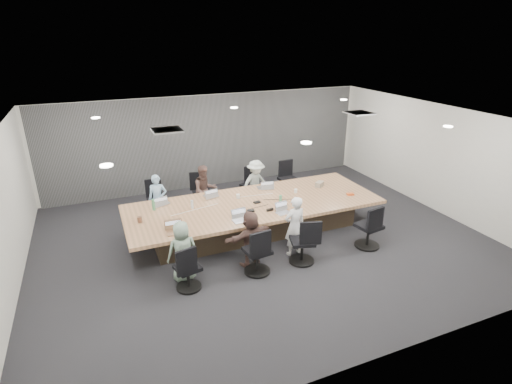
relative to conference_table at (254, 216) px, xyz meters
name	(u,v)px	position (x,y,z in m)	size (l,w,h in m)	color
floor	(263,240)	(0.00, -0.50, -0.40)	(10.00, 8.00, 0.00)	#26262A
ceiling	(263,120)	(0.00, -0.50, 2.40)	(10.00, 8.00, 0.00)	white
wall_back	(211,141)	(0.00, 3.50, 1.00)	(10.00, 2.80, 0.00)	beige
wall_front	(382,281)	(0.00, -4.50, 1.00)	(10.00, 2.80, 0.00)	beige
wall_left	(2,223)	(-5.00, -0.50, 1.00)	(8.00, 2.80, 0.00)	beige
wall_right	(435,158)	(5.00, -0.50, 1.00)	(8.00, 2.80, 0.00)	beige
curtain	(211,141)	(0.00, 3.42, 1.00)	(9.80, 0.04, 2.80)	#59595A
conference_table	(254,216)	(0.00, 0.00, 0.00)	(6.00, 2.20, 0.74)	#423425
chair_0	(156,203)	(-2.05, 1.70, -0.02)	(0.51, 0.51, 0.76)	black
chair_1	(202,195)	(-0.83, 1.70, 0.01)	(0.55, 0.55, 0.82)	black
chair_2	(251,188)	(0.60, 1.70, 0.00)	(0.55, 0.55, 0.81)	black
chair_3	(288,182)	(1.77, 1.70, 0.02)	(0.57, 0.57, 0.85)	black
chair_4	(188,271)	(-2.05, -1.70, -0.03)	(0.50, 0.50, 0.74)	black
chair_5	(257,254)	(-0.64, -1.70, 0.01)	(0.56, 0.56, 0.83)	black
chair_6	(302,244)	(0.37, -1.70, 0.01)	(0.56, 0.56, 0.83)	black
chair_7	(369,229)	(2.05, -1.70, 0.03)	(0.58, 0.58, 0.86)	black
person_0	(158,199)	(-2.05, 1.35, 0.23)	(0.46, 0.30, 1.26)	#94B9D7
laptop_0	(161,203)	(-2.05, 0.80, 0.35)	(0.35, 0.24, 0.02)	#B2B2B7
person_1	(205,191)	(-0.83, 1.35, 0.28)	(0.66, 0.51, 1.36)	brown
laptop_1	(211,196)	(-0.83, 0.80, 0.35)	(0.34, 0.23, 0.02)	#B2B2B7
person_2	(256,184)	(0.60, 1.35, 0.26)	(0.85, 0.49, 1.32)	#B0BBB1
laptop_2	(264,187)	(0.60, 0.80, 0.35)	(0.34, 0.24, 0.02)	#B2B2B7
person_4	(183,251)	(-2.05, -1.35, 0.21)	(0.60, 0.39, 1.23)	gray
laptop_4	(176,232)	(-2.05, -0.80, 0.35)	(0.36, 0.25, 0.02)	#8C6647
person_5	(251,238)	(-0.64, -1.35, 0.19)	(1.10, 0.35, 1.19)	brown
laptop_5	(241,221)	(-0.64, -0.80, 0.35)	(0.34, 0.24, 0.02)	#B2B2B7
person_6	(295,226)	(0.37, -1.35, 0.27)	(0.49, 0.32, 1.35)	silver
laptop_6	(283,213)	(0.37, -0.80, 0.35)	(0.31, 0.21, 0.02)	#B2B2B7
bottle_green_left	(154,205)	(-2.27, 0.49, 0.47)	(0.07, 0.07, 0.26)	#54A56D
bottle_green_right	(280,200)	(0.51, -0.37, 0.46)	(0.07, 0.07, 0.25)	#54A56D
bottle_clear	(192,204)	(-1.44, 0.25, 0.44)	(0.06, 0.06, 0.20)	silver
cup_white_far	(238,196)	(-0.26, 0.40, 0.39)	(0.09, 0.09, 0.11)	white
cup_white_near	(296,191)	(1.20, 0.18, 0.39)	(0.08, 0.08, 0.10)	white
mug_brown	(140,219)	(-2.65, -0.02, 0.40)	(0.10, 0.10, 0.12)	brown
mic_left	(251,211)	(-0.27, -0.43, 0.36)	(0.16, 0.11, 0.03)	black
mic_right	(257,202)	(0.05, -0.03, 0.35)	(0.15, 0.10, 0.03)	black
stapler	(270,210)	(0.14, -0.57, 0.37)	(0.16, 0.04, 0.06)	black
canvas_bag	(319,184)	(1.98, 0.32, 0.40)	(0.24, 0.15, 0.13)	gray
snack_packet	(350,194)	(2.39, -0.47, 0.36)	(0.17, 0.11, 0.04)	#D24915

